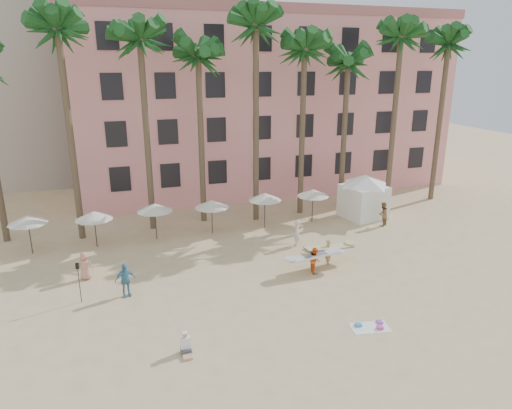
{
  "coord_description": "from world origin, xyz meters",
  "views": [
    {
      "loc": [
        -7.62,
        -18.14,
        11.88
      ],
      "look_at": [
        0.23,
        6.0,
        4.0
      ],
      "focal_mm": 32.0,
      "sensor_mm": 36.0,
      "label": 1
    }
  ],
  "objects_px": {
    "pink_hotel": "(258,104)",
    "carrier_white": "(315,259)",
    "cabana": "(364,192)",
    "carrier_yellow": "(329,250)"
  },
  "relations": [
    {
      "from": "pink_hotel",
      "to": "cabana",
      "type": "relative_size",
      "value": 6.74
    },
    {
      "from": "carrier_white",
      "to": "cabana",
      "type": "bearing_deg",
      "value": 45.27
    },
    {
      "from": "pink_hotel",
      "to": "carrier_white",
      "type": "relative_size",
      "value": 11.19
    },
    {
      "from": "pink_hotel",
      "to": "carrier_white",
      "type": "distance_m",
      "value": 23.18
    },
    {
      "from": "pink_hotel",
      "to": "carrier_yellow",
      "type": "bearing_deg",
      "value": -96.58
    },
    {
      "from": "pink_hotel",
      "to": "carrier_yellow",
      "type": "relative_size",
      "value": 10.62
    },
    {
      "from": "cabana",
      "to": "carrier_white",
      "type": "bearing_deg",
      "value": -134.73
    },
    {
      "from": "pink_hotel",
      "to": "carrier_white",
      "type": "xyz_separation_m",
      "value": [
        -3.69,
        -21.74,
        -7.14
      ]
    },
    {
      "from": "cabana",
      "to": "carrier_white",
      "type": "xyz_separation_m",
      "value": [
        -8.05,
        -8.12,
        -1.2
      ]
    },
    {
      "from": "carrier_white",
      "to": "carrier_yellow",
      "type": "bearing_deg",
      "value": 28.7
    }
  ]
}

